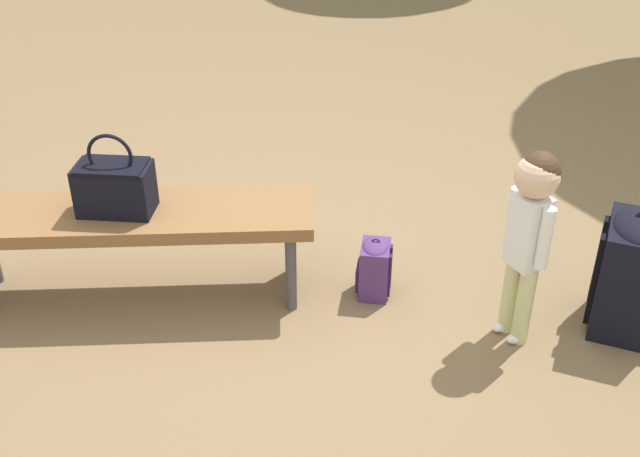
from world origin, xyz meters
The scene contains 6 objects.
ground_plane centered at (0.00, 0.00, 0.00)m, with size 40.00×40.00×0.00m, color brown.
park_bench centered at (-0.69, -0.09, 0.39)m, with size 1.65×0.67×0.45m.
handbag centered at (-0.74, -0.10, 0.58)m, with size 0.33×0.19×0.37m.
child_standing centered at (1.00, -0.17, 0.58)m, with size 0.18×0.20×0.87m.
backpack_large centered at (1.48, -0.04, 0.29)m, with size 0.36×0.40×0.58m.
backpack_small centered at (0.38, 0.06, 0.15)m, with size 0.16×0.18×0.30m.
Camera 1 is at (0.51, -2.92, 2.18)m, focal length 43.93 mm.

